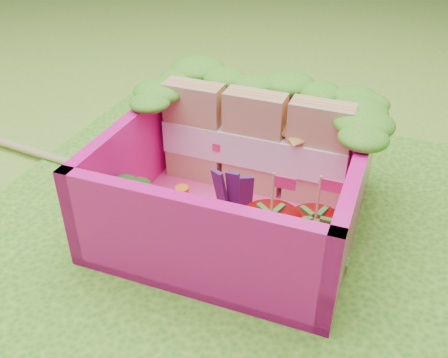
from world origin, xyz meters
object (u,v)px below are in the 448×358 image
Objects in this scene: chopsticks at (77,165)px; strawberry_right at (313,240)px; bento_box at (238,178)px; strawberry_left at (270,240)px; sandwich_stack at (255,143)px; broccoli at (125,196)px.

strawberry_right is at bearing -13.47° from chopsticks.
bento_box is 0.45m from strawberry_left.
sandwich_stack is at bearing 6.51° from chopsticks.
strawberry_left is (0.29, -0.34, -0.08)m from bento_box.
chopsticks is (-1.17, -0.13, -0.33)m from sandwich_stack.
bento_box is 2.47× the size of strawberry_left.
sandwich_stack reaches higher than broccoli.
strawberry_left is at bearing -65.54° from sandwich_stack.
strawberry_right is 1.70m from chopsticks.
broccoli is 0.99m from strawberry_right.
broccoli is (-0.51, -0.33, -0.03)m from bento_box.
broccoli is 0.79m from strawberry_left.
strawberry_left is at bearing -18.37° from chopsticks.
strawberry_left is (0.28, -0.62, -0.15)m from sandwich_stack.
bento_box is at bearing 129.93° from strawberry_left.
strawberry_right is (0.19, 0.09, -0.01)m from strawberry_left.
strawberry_right is 0.20× the size of chopsticks.
broccoli is at bearing -175.51° from strawberry_right.
bento_box is at bearing -6.89° from chopsticks.
sandwich_stack is at bearing 114.46° from strawberry_left.
strawberry_left is 0.21× the size of chopsticks.
bento_box reaches higher than broccoli.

